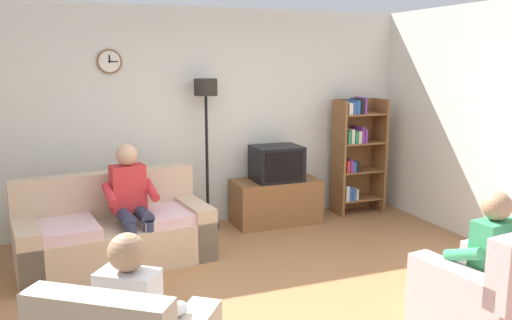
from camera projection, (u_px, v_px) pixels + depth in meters
name	position (u px, v px, depth m)	size (l,w,h in m)	color
ground_plane	(279.00, 311.00, 4.39)	(12.00, 12.00, 0.00)	#9E6B42
back_wall_assembly	(195.00, 118.00, 6.58)	(6.20, 0.17, 2.70)	silver
couch	(115.00, 233.00, 5.39)	(2.00, 1.11, 0.90)	tan
tv_stand	(276.00, 201.00, 6.73)	(1.10, 0.56, 0.57)	brown
tv	(277.00, 163.00, 6.62)	(0.60, 0.49, 0.44)	black
bookshelf	(355.00, 152.00, 7.12)	(0.68, 0.36, 1.58)	brown
floor_lamp	(206.00, 112.00, 6.29)	(0.28, 0.28, 1.85)	black
armchair_near_bookshelf	(489.00, 297.00, 3.99)	(0.91, 0.98, 0.90)	beige
person_on_couch	(131.00, 198.00, 5.27)	(0.55, 0.57, 1.24)	red
person_in_left_armchair	(137.00, 312.00, 3.09)	(0.62, 0.64, 1.12)	silver
person_in_right_armchair	(483.00, 254.00, 4.01)	(0.55, 0.57, 1.12)	#338C59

